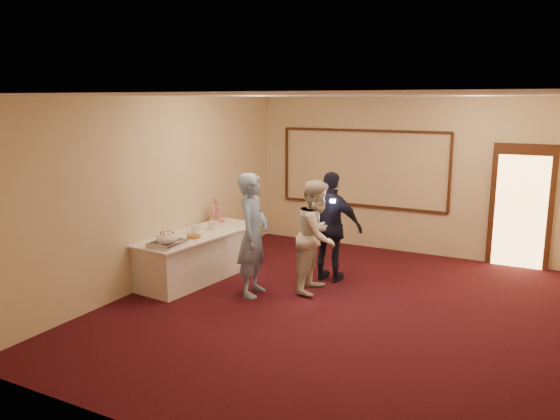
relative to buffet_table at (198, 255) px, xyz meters
The scene contains 14 objects.
floor 2.58m from the buffet_table, ahead, with size 7.00×7.00×0.00m, color black.
room_walls 3.03m from the buffet_table, ahead, with size 6.04×7.04×3.02m.
wall_molding 3.83m from the buffet_table, 61.44° to the left, with size 3.45×0.04×1.55m.
doorway 5.70m from the buffet_table, 34.09° to the left, with size 1.05×0.07×2.20m.
buffet_table is the anchor object (origin of this frame).
pavlova_tray 1.01m from the buffet_table, 84.40° to the right, with size 0.42×0.59×0.21m.
cupcake_stand 1.06m from the buffet_table, 104.41° to the left, with size 0.32×0.32×0.47m.
plate_stack_a 0.46m from the buffet_table, 94.05° to the right, with size 0.18×0.18×0.15m.
plate_stack_b 0.56m from the buffet_table, 69.32° to the left, with size 0.18×0.18×0.15m.
tart 0.54m from the buffet_table, 64.01° to the right, with size 0.25×0.25×0.05m.
man 1.36m from the buffet_table, 11.78° to the right, with size 0.68×0.45×1.88m, color #7DA4D4.
woman 2.10m from the buffet_table, ahead, with size 0.85×0.66×1.75m, color beige.
guest 2.27m from the buffet_table, 23.79° to the left, with size 1.06×0.44×1.81m, color black.
camera_flash 2.45m from the buffet_table, 16.19° to the left, with size 0.07×0.04×0.05m, color white.
Camera 1 is at (2.76, -6.87, 2.94)m, focal length 35.00 mm.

